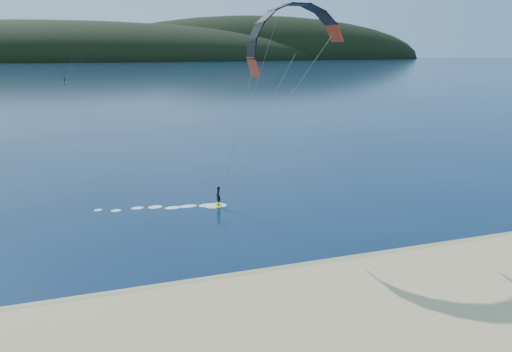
# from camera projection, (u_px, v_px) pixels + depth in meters

# --- Properties ---
(ground) EXTENTS (1800.00, 1800.00, 0.00)m
(ground) POSITION_uv_depth(u_px,v_px,m) (258.00, 324.00, 23.89)
(ground) COLOR #071D3A
(ground) RESTS_ON ground
(wet_sand) EXTENTS (220.00, 2.50, 0.10)m
(wet_sand) POSITION_uv_depth(u_px,v_px,m) (234.00, 283.00, 28.01)
(wet_sand) COLOR #8C7751
(wet_sand) RESTS_ON ground
(headland) EXTENTS (1200.00, 310.00, 140.00)m
(headland) POSITION_uv_depth(u_px,v_px,m) (102.00, 60.00, 708.22)
(headland) COLOR black
(headland) RESTS_ON ground
(kitesurfer_near) EXTENTS (20.09, 7.49, 16.46)m
(kitesurfer_near) POSITION_uv_depth(u_px,v_px,m) (291.00, 60.00, 36.40)
(kitesurfer_near) COLOR yellow
(kitesurfer_near) RESTS_ON ground
(kitesurfer_far) EXTENTS (13.32, 6.77, 15.85)m
(kitesurfer_far) POSITION_uv_depth(u_px,v_px,m) (83.00, 51.00, 203.56)
(kitesurfer_far) COLOR yellow
(kitesurfer_far) RESTS_ON ground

